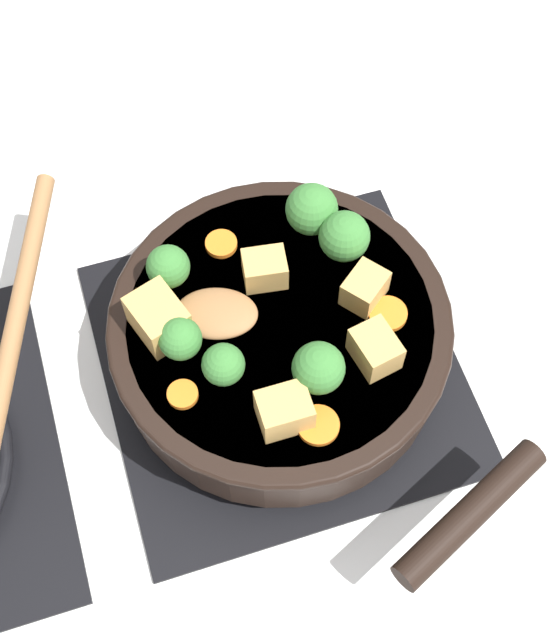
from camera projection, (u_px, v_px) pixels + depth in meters
The scene contains 19 objects.
ground_plane at pixel (280, 366), 0.81m from camera, with size 2.40×2.40×0.00m, color silver.
front_burner_grate at pixel (280, 360), 0.80m from camera, with size 0.31×0.31×0.03m.
skillet_pan at pixel (282, 337), 0.75m from camera, with size 0.38×0.30×0.06m.
wooden_spoon at pixel (100, 308), 0.73m from camera, with size 0.25×0.24×0.02m.
tofu_cube_center_large at pixel (284, 411), 0.67m from camera, with size 0.04×0.03×0.03m, color tan.
tofu_cube_near_handle at pixel (269, 268), 0.74m from camera, with size 0.04×0.03×0.03m, color tan.
tofu_cube_east_chunk at pixel (158, 318), 0.71m from camera, with size 0.05×0.04×0.04m, color tan.
tofu_cube_west_chunk at pixel (375, 349), 0.70m from camera, with size 0.04×0.03×0.03m, color tan.
tofu_cube_back_piece at pixel (364, 286), 0.73m from camera, with size 0.04×0.03×0.03m, color tan.
broccoli_floret_near_spoon at pixel (223, 365), 0.68m from camera, with size 0.03×0.03×0.04m.
broccoli_floret_center_top at pixel (168, 267), 0.73m from camera, with size 0.04×0.04×0.04m.
broccoli_floret_east_rim at pixel (344, 237), 0.74m from camera, with size 0.04×0.04×0.05m.
broccoli_floret_west_rim at pixel (318, 368), 0.68m from camera, with size 0.04×0.04×0.05m.
broccoli_floret_north_edge at pixel (312, 210), 0.75m from camera, with size 0.04×0.04×0.05m.
broccoli_floret_south_cluster at pixel (180, 339), 0.69m from camera, with size 0.03×0.03×0.04m.
carrot_slice_orange_thin at pixel (322, 424), 0.68m from camera, with size 0.03×0.03×0.01m, color orange.
carrot_slice_near_center at pixel (183, 394), 0.70m from camera, with size 0.02×0.02×0.01m, color orange.
carrot_slice_edge_slice at pixel (221, 244), 0.76m from camera, with size 0.03×0.03×0.01m, color orange.
carrot_slice_under_broccoli at pixel (388, 314), 0.73m from camera, with size 0.03×0.03×0.01m, color orange.
Camera 1 is at (-0.33, 0.10, 0.73)m, focal length 50.00 mm.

